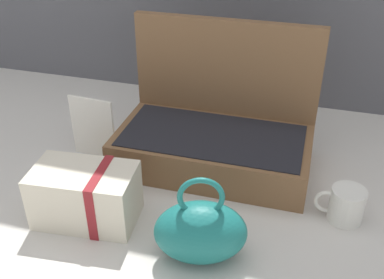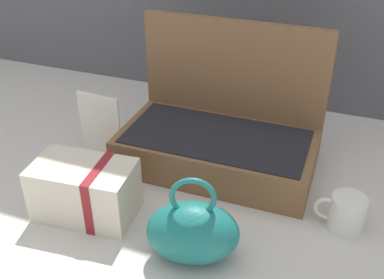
{
  "view_description": "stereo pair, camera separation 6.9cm",
  "coord_description": "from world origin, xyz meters",
  "px_view_note": "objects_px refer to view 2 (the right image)",
  "views": [
    {
      "loc": [
        0.26,
        -0.86,
        0.7
      ],
      "look_at": [
        0.02,
        -0.02,
        0.16
      ],
      "focal_mm": 42.99,
      "sensor_mm": 36.0,
      "label": 1
    },
    {
      "loc": [
        0.32,
        -0.84,
        0.7
      ],
      "look_at": [
        0.02,
        -0.02,
        0.16
      ],
      "focal_mm": 42.99,
      "sensor_mm": 36.0,
      "label": 2
    }
  ],
  "objects_px": {
    "open_suitcase": "(221,135)",
    "info_card_left": "(100,124)",
    "cream_toiletry_bag": "(86,190)",
    "coffee_mug": "(346,214)",
    "teal_pouch_handbag": "(193,232)"
  },
  "relations": [
    {
      "from": "open_suitcase",
      "to": "info_card_left",
      "type": "distance_m",
      "value": 0.33
    },
    {
      "from": "open_suitcase",
      "to": "cream_toiletry_bag",
      "type": "distance_m",
      "value": 0.38
    },
    {
      "from": "coffee_mug",
      "to": "info_card_left",
      "type": "bearing_deg",
      "value": 172.24
    },
    {
      "from": "teal_pouch_handbag",
      "to": "cream_toiletry_bag",
      "type": "relative_size",
      "value": 0.9
    },
    {
      "from": "cream_toiletry_bag",
      "to": "info_card_left",
      "type": "height_order",
      "value": "info_card_left"
    },
    {
      "from": "info_card_left",
      "to": "open_suitcase",
      "type": "bearing_deg",
      "value": 16.18
    },
    {
      "from": "cream_toiletry_bag",
      "to": "teal_pouch_handbag",
      "type": "bearing_deg",
      "value": -9.56
    },
    {
      "from": "cream_toiletry_bag",
      "to": "info_card_left",
      "type": "distance_m",
      "value": 0.26
    },
    {
      "from": "teal_pouch_handbag",
      "to": "coffee_mug",
      "type": "height_order",
      "value": "teal_pouch_handbag"
    },
    {
      "from": "teal_pouch_handbag",
      "to": "open_suitcase",
      "type": "bearing_deg",
      "value": 98.7
    },
    {
      "from": "open_suitcase",
      "to": "cream_toiletry_bag",
      "type": "bearing_deg",
      "value": -125.39
    },
    {
      "from": "teal_pouch_handbag",
      "to": "coffee_mug",
      "type": "distance_m",
      "value": 0.34
    },
    {
      "from": "info_card_left",
      "to": "cream_toiletry_bag",
      "type": "bearing_deg",
      "value": -62.71
    },
    {
      "from": "coffee_mug",
      "to": "cream_toiletry_bag",
      "type": "bearing_deg",
      "value": -164.8
    },
    {
      "from": "open_suitcase",
      "to": "info_card_left",
      "type": "xyz_separation_m",
      "value": [
        -0.32,
        -0.07,
        0.0
      ]
    }
  ]
}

